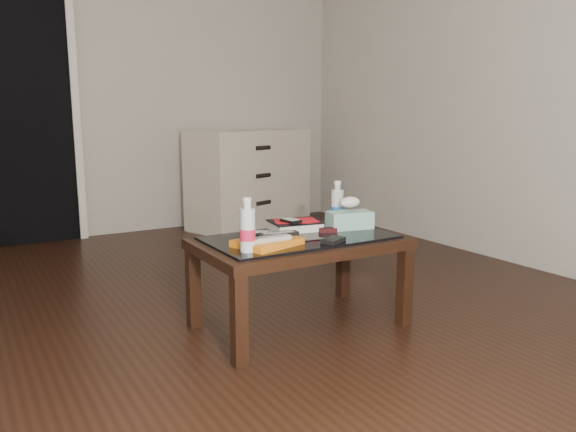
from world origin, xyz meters
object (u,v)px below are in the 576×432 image
Objects in this scene: water_bottle_left at (247,225)px; water_bottle_right at (337,203)px; dresser at (250,178)px; textbook at (295,225)px; coffee_table at (300,249)px; tissue_box at (350,220)px.

water_bottle_left and water_bottle_right have the same top height.
textbook is at bearing -129.78° from dresser.
dresser is 5.45× the size of water_bottle_right.
textbook is 0.29m from water_bottle_right.
water_bottle_right is at bearing 10.65° from textbook.
coffee_table is 0.35m from tissue_box.
tissue_box reaches higher than coffee_table.
coffee_table is 0.77× the size of dresser.
water_bottle_right is at bearing 23.28° from water_bottle_left.
coffee_table is 2.62m from dresser.
water_bottle_right is at bearing 24.80° from coffee_table.
water_bottle_right is (0.69, 0.30, 0.00)m from water_bottle_left.
coffee_table is 0.42m from water_bottle_left.
dresser is 2.49m from tissue_box.
water_bottle_right is 0.15m from tissue_box.
water_bottle_left is at bearing -158.19° from coffee_table.
textbook is at bearing 66.96° from coffee_table.
textbook is (-0.90, -2.30, 0.03)m from dresser.
coffee_table is at bearing -163.11° from tissue_box.
water_bottle_left is (-1.32, -2.58, 0.13)m from dresser.
tissue_box is (0.26, -0.12, 0.02)m from textbook.
tissue_box is at bearing -123.14° from dresser.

